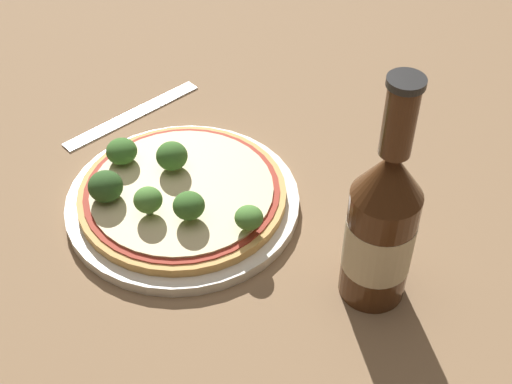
{
  "coord_description": "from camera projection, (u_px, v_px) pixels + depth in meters",
  "views": [
    {
      "loc": [
        0.49,
        -0.22,
        0.52
      ],
      "look_at": [
        0.08,
        0.04,
        0.06
      ],
      "focal_mm": 50.0,
      "sensor_mm": 36.0,
      "label": 1
    }
  ],
  "objects": [
    {
      "name": "broccoli_floret_0",
      "position": [
        122.0,
        151.0,
        0.74
      ],
      "size": [
        0.03,
        0.03,
        0.03
      ],
      "color": "#7A9E5B",
      "rests_on": "pizza"
    },
    {
      "name": "beer_bottle",
      "position": [
        381.0,
        225.0,
        0.6
      ],
      "size": [
        0.06,
        0.06,
        0.23
      ],
      "color": "#472814",
      "rests_on": "ground_plane"
    },
    {
      "name": "fork",
      "position": [
        133.0,
        114.0,
        0.85
      ],
      "size": [
        0.05,
        0.19,
        0.0
      ],
      "rotation": [
        0.0,
        0.0,
        1.74
      ],
      "color": "silver",
      "rests_on": "ground_plane"
    },
    {
      "name": "pizza",
      "position": [
        187.0,
        193.0,
        0.73
      ],
      "size": [
        0.21,
        0.21,
        0.01
      ],
      "color": "tan",
      "rests_on": "plate"
    },
    {
      "name": "broccoli_floret_5",
      "position": [
        249.0,
        218.0,
        0.67
      ],
      "size": [
        0.03,
        0.03,
        0.02
      ],
      "color": "#7A9E5B",
      "rests_on": "pizza"
    },
    {
      "name": "plate",
      "position": [
        188.0,
        202.0,
        0.74
      ],
      "size": [
        0.24,
        0.24,
        0.01
      ],
      "color": "silver",
      "rests_on": "ground_plane"
    },
    {
      "name": "broccoli_floret_3",
      "position": [
        148.0,
        200.0,
        0.68
      ],
      "size": [
        0.03,
        0.03,
        0.03
      ],
      "color": "#7A9E5B",
      "rests_on": "pizza"
    },
    {
      "name": "broccoli_floret_4",
      "position": [
        189.0,
        206.0,
        0.68
      ],
      "size": [
        0.03,
        0.03,
        0.03
      ],
      "color": "#7A9E5B",
      "rests_on": "pizza"
    },
    {
      "name": "broccoli_floret_1",
      "position": [
        106.0,
        186.0,
        0.7
      ],
      "size": [
        0.03,
        0.03,
        0.03
      ],
      "color": "#7A9E5B",
      "rests_on": "pizza"
    },
    {
      "name": "broccoli_floret_2",
      "position": [
        172.0,
        156.0,
        0.73
      ],
      "size": [
        0.03,
        0.03,
        0.03
      ],
      "color": "#7A9E5B",
      "rests_on": "pizza"
    },
    {
      "name": "ground_plane",
      "position": [
        184.0,
        206.0,
        0.74
      ],
      "size": [
        3.0,
        3.0,
        0.0
      ],
      "primitive_type": "plane",
      "color": "#846647"
    }
  ]
}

